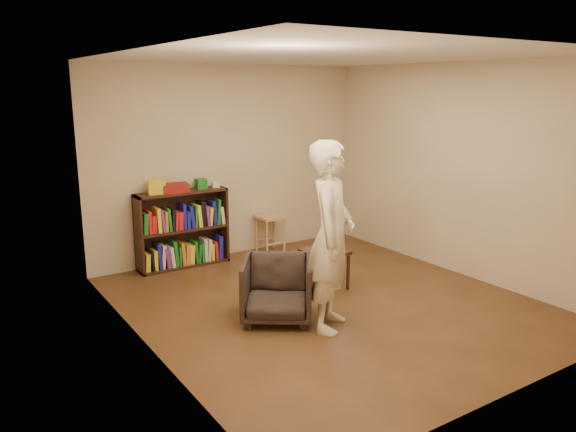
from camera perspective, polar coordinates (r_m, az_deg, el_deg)
floor at (r=6.21m, az=4.06°, el=-8.80°), size 4.50×4.50×0.00m
ceiling at (r=5.78m, az=4.48°, el=15.90°), size 4.50×4.50×0.00m
wall_back at (r=7.74m, az=-5.94°, el=5.50°), size 4.00×0.00×4.00m
wall_left at (r=4.92m, az=-14.58°, el=0.80°), size 0.00×4.50×4.50m
wall_right at (r=7.24m, az=16.99°, el=4.47°), size 0.00×4.50×4.50m
bookshelf at (r=7.44m, az=-10.68°, el=-1.73°), size 1.20×0.30×1.00m
box_yellow at (r=7.16m, az=-13.20°, el=2.86°), size 0.23×0.19×0.17m
red_cloth at (r=7.24m, az=-11.42°, el=2.82°), size 0.37×0.29×0.11m
box_green at (r=7.42m, az=-8.83°, el=3.26°), size 0.14×0.14×0.13m
box_white at (r=7.51m, az=-7.35°, el=3.19°), size 0.11×0.11×0.07m
stool at (r=7.96m, az=-1.81°, el=-0.66°), size 0.36×0.36×0.52m
armchair at (r=5.68m, az=-1.11°, el=-7.44°), size 0.97×0.97×0.64m
side_table at (r=6.53m, az=3.74°, el=-4.11°), size 0.45×0.45×0.46m
laptop at (r=6.53m, az=4.26°, el=-2.91°), size 0.33×0.37×0.23m
person at (r=5.34m, az=4.40°, el=-2.11°), size 0.79×0.78×1.83m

